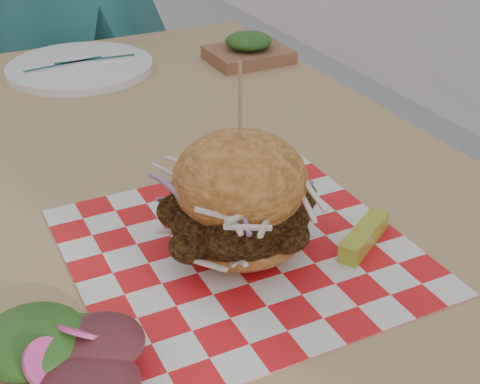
{
  "coord_description": "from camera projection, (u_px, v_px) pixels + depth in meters",
  "views": [
    {
      "loc": [
        0.0,
        -0.88,
        1.18
      ],
      "look_at": [
        0.27,
        -0.33,
        0.82
      ],
      "focal_mm": 50.0,
      "sensor_mm": 36.0,
      "label": 1
    }
  ],
  "objects": [
    {
      "name": "pickle_spear",
      "position": [
        364.0,
        236.0,
        0.74
      ],
      "size": [
        0.09,
        0.07,
        0.02
      ],
      "primitive_type": "cube",
      "rotation": [
        0.0,
        0.0,
        0.56
      ],
      "color": "#A4AC31",
      "rests_on": "paper_liner"
    },
    {
      "name": "kraft_tray",
      "position": [
        249.0,
        50.0,
        1.29
      ],
      "size": [
        0.15,
        0.12,
        0.06
      ],
      "color": "brown",
      "rests_on": "patio_table"
    },
    {
      "name": "paper_liner",
      "position": [
        240.0,
        250.0,
        0.74
      ],
      "size": [
        0.36,
        0.36,
        0.0
      ],
      "primitive_type": "cube",
      "color": "red",
      "rests_on": "patio_table"
    },
    {
      "name": "side_salad",
      "position": [
        73.0,
        369.0,
        0.57
      ],
      "size": [
        0.14,
        0.14,
        0.05
      ],
      "color": "#3F1419",
      "rests_on": "patio_table"
    },
    {
      "name": "patio_table",
      "position": [
        165.0,
        215.0,
        0.96
      ],
      "size": [
        0.8,
        1.2,
        0.75
      ],
      "color": "tan",
      "rests_on": "ground"
    },
    {
      "name": "place_setting",
      "position": [
        80.0,
        67.0,
        1.24
      ],
      "size": [
        0.27,
        0.27,
        0.02
      ],
      "color": "white",
      "rests_on": "patio_table"
    },
    {
      "name": "patio_chair",
      "position": [
        28.0,
        79.0,
        1.77
      ],
      "size": [
        0.49,
        0.5,
        0.95
      ],
      "rotation": [
        0.0,
        0.0,
        0.19
      ],
      "color": "tan",
      "rests_on": "ground"
    },
    {
      "name": "sandwich",
      "position": [
        240.0,
        203.0,
        0.71
      ],
      "size": [
        0.19,
        0.19,
        0.22
      ],
      "color": "#CD803A",
      "rests_on": "paper_liner"
    }
  ]
}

